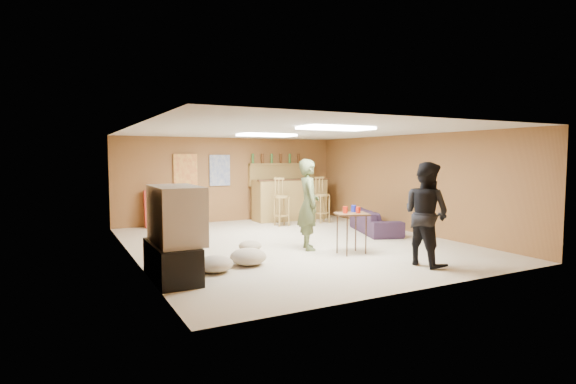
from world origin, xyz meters
name	(u,v)px	position (x,y,z in m)	size (l,w,h in m)	color
ground	(293,243)	(0.00, 0.00, 0.00)	(7.00, 7.00, 0.00)	#C0B192
ceiling	(293,131)	(0.00, 0.00, 2.20)	(6.00, 7.00, 0.02)	silver
wall_back	(230,180)	(0.00, 3.50, 1.10)	(6.00, 0.02, 2.20)	brown
wall_front	(423,204)	(0.00, -3.50, 1.10)	(6.00, 0.02, 2.20)	brown
wall_left	(132,193)	(-3.00, 0.00, 1.10)	(0.02, 7.00, 2.20)	brown
wall_right	(409,183)	(3.00, 0.00, 1.10)	(0.02, 7.00, 2.20)	brown
tv_stand	(172,261)	(-2.72, -1.50, 0.25)	(0.55, 1.30, 0.50)	black
dvd_box	(188,266)	(-2.50, -1.50, 0.15)	(0.35, 0.50, 0.08)	#B2B2B7
tv_body	(176,215)	(-2.65, -1.50, 0.90)	(0.60, 1.10, 0.80)	#B2B2B7
tv_screen	(198,213)	(-2.34, -1.50, 0.90)	(0.02, 0.95, 0.65)	navy
bar_counter	(290,199)	(1.50, 2.95, 0.55)	(2.00, 0.60, 1.10)	olive
bar_lip	(294,180)	(1.50, 2.70, 1.10)	(2.10, 0.12, 0.05)	#3C2513
bar_shelf	(282,164)	(1.50, 3.40, 1.50)	(2.00, 0.18, 0.05)	olive
bar_backing	(282,175)	(1.50, 3.42, 1.20)	(2.00, 0.14, 0.60)	olive
poster_left	(186,171)	(-1.20, 3.46, 1.35)	(0.60, 0.03, 0.85)	#BF3F26
poster_right	(220,170)	(-0.30, 3.46, 1.35)	(0.55, 0.03, 0.80)	#334C99
folding_chair_stack	(155,209)	(-2.00, 3.30, 0.45)	(0.50, 0.14, 0.90)	#B12C20
ceiling_panel_front	(336,128)	(0.00, -1.50, 2.17)	(1.20, 0.60, 0.04)	white
ceiling_panel_back	(267,135)	(0.00, 1.20, 2.17)	(1.20, 0.60, 0.04)	white
person_olive	(309,204)	(-0.02, -0.65, 0.83)	(0.61, 0.40, 1.66)	#4B5632
person_black	(426,214)	(1.01, -2.54, 0.81)	(0.79, 0.61, 1.62)	black
sofa	(375,221)	(2.24, 0.23, 0.26)	(1.75, 0.68, 0.51)	black
tray_table	(351,233)	(0.46, -1.33, 0.36)	(0.55, 0.44, 0.72)	#3C2513
cup_red_near	(345,210)	(0.36, -1.28, 0.78)	(0.08, 0.08, 0.12)	red
cup_red_far	(358,210)	(0.55, -1.39, 0.77)	(0.08, 0.08, 0.11)	red
cup_blue	(354,209)	(0.58, -1.21, 0.78)	(0.09, 0.09, 0.12)	#16209A
bar_stool_left	(282,201)	(0.82, 2.09, 0.62)	(0.39, 0.39, 1.24)	olive
bar_stool_right	(322,197)	(1.99, 2.10, 0.67)	(0.42, 0.42, 1.33)	olive
cushion_near_tv	(248,257)	(-1.46, -1.24, 0.13)	(0.58, 0.58, 0.26)	tan
cushion_mid	(250,246)	(-1.03, -0.29, 0.09)	(0.42, 0.42, 0.19)	tan
cushion_far	(215,264)	(-2.07, -1.43, 0.12)	(0.54, 0.54, 0.24)	tan
bottle_row	(276,158)	(1.30, 3.38, 1.65)	(1.48, 0.08, 0.26)	#3F7233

